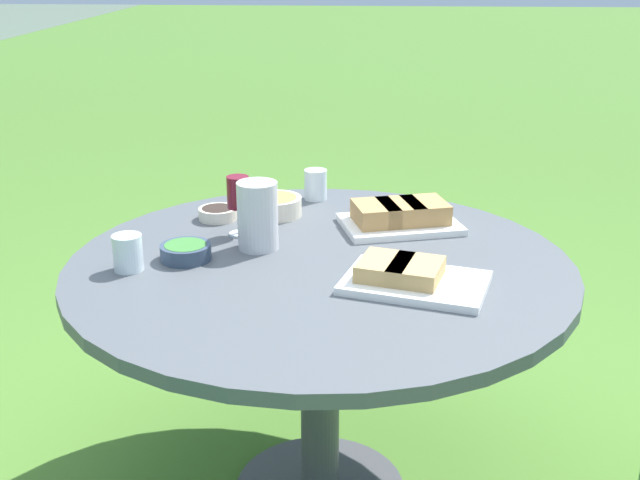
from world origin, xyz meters
The scene contains 10 objects.
dining_table centered at (0.00, 0.00, 0.64)m, with size 1.34×1.34×0.73m.
water_pitcher centered at (0.09, 0.18, 0.83)m, with size 0.12×0.11×0.19m.
wine_glass centered at (0.19, 0.25, 0.85)m, with size 0.06×0.06×0.17m.
platter_bread_main centered at (0.28, -0.22, 0.77)m, with size 0.31×0.39×0.08m.
platter_charcuterie centered at (-0.15, -0.23, 0.76)m, with size 0.32×0.39×0.06m.
bowl_fries centered at (0.37, 0.17, 0.77)m, with size 0.17×0.17×0.06m.
bowl_salad centered at (-0.01, 0.36, 0.76)m, with size 0.14×0.14×0.04m.
bowl_olives centered at (0.32, 0.34, 0.75)m, with size 0.12×0.12×0.04m.
cup_water_near centered at (0.55, 0.05, 0.78)m, with size 0.07×0.07×0.10m.
cup_water_far centered at (-0.09, 0.49, 0.78)m, with size 0.08×0.08×0.09m.
Camera 1 is at (-1.97, -0.14, 1.52)m, focal length 45.00 mm.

